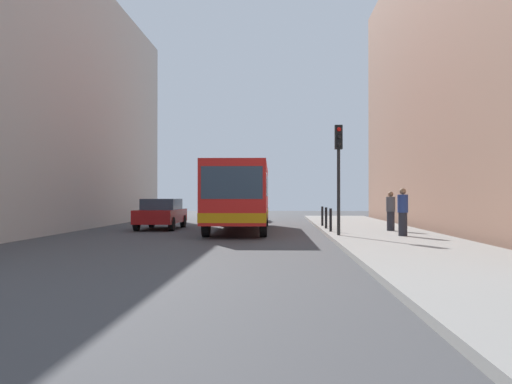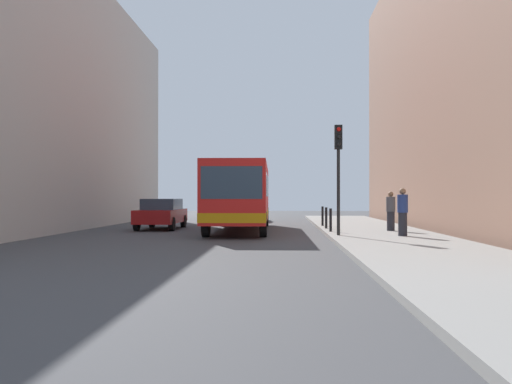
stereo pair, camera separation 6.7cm
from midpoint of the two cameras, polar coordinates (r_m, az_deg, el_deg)
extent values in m
plane|color=#424244|center=(21.86, -1.03, -4.64)|extent=(80.00, 80.00, 0.00)
cube|color=gray|center=(22.17, 13.08, -4.37)|extent=(4.40, 40.00, 0.15)
cube|color=#BCB7AD|center=(29.21, -23.91, 9.05)|extent=(7.00, 32.00, 12.80)
cube|color=#936B56|center=(28.27, 24.03, 11.52)|extent=(7.00, 32.00, 14.89)
cube|color=red|center=(25.64, -1.55, -0.11)|extent=(2.68, 11.04, 2.50)
cube|color=orange|center=(25.65, -1.55, -2.23)|extent=(2.70, 11.06, 0.36)
cube|color=#2D3D4C|center=(20.18, -2.45, 0.98)|extent=(2.26, 0.10, 1.20)
cube|color=#2D3D4C|center=(26.14, -1.48, 0.65)|extent=(2.67, 9.44, 1.00)
cylinder|color=black|center=(21.73, 0.84, -3.34)|extent=(0.30, 1.00, 1.00)
cylinder|color=black|center=(21.88, -5.10, -3.32)|extent=(0.30, 1.00, 1.00)
cylinder|color=black|center=(29.52, 1.08, -2.59)|extent=(0.30, 1.00, 1.00)
cylinder|color=black|center=(29.63, -3.29, -2.58)|extent=(0.30, 1.00, 1.00)
cube|color=maroon|center=(27.39, -9.66, -2.45)|extent=(1.80, 4.40, 0.64)
cube|color=#2D3D4C|center=(27.52, -9.59, -1.23)|extent=(1.60, 2.47, 0.52)
cylinder|color=black|center=(25.77, -8.60, -3.29)|extent=(0.22, 0.64, 0.64)
cylinder|color=black|center=(26.14, -12.13, -3.24)|extent=(0.22, 0.64, 0.64)
cylinder|color=black|center=(28.71, -7.42, -3.00)|extent=(0.22, 0.64, 0.64)
cylinder|color=black|center=(29.04, -10.61, -2.97)|extent=(0.22, 0.64, 0.64)
cube|color=silver|center=(35.68, -0.82, -2.00)|extent=(2.04, 4.49, 0.64)
cube|color=#2D3D4C|center=(35.82, -0.80, -1.07)|extent=(1.73, 2.55, 0.52)
cylinder|color=black|center=(34.11, 0.25, -2.61)|extent=(0.26, 0.65, 0.64)
cylinder|color=black|center=(34.31, -2.48, -2.59)|extent=(0.26, 0.65, 0.64)
cylinder|color=black|center=(37.10, 0.70, -2.44)|extent=(0.26, 0.65, 0.64)
cylinder|color=black|center=(37.28, -1.81, -2.43)|extent=(0.26, 0.65, 0.64)
cylinder|color=black|center=(20.77, 8.59, -0.02)|extent=(0.12, 0.12, 3.20)
cube|color=black|center=(20.89, 8.58, 5.61)|extent=(0.28, 0.24, 0.90)
sphere|color=red|center=(20.79, 8.62, 6.42)|extent=(0.16, 0.16, 0.16)
sphere|color=black|center=(20.76, 8.62, 5.65)|extent=(0.16, 0.16, 0.16)
sphere|color=black|center=(20.73, 8.62, 4.88)|extent=(0.16, 0.16, 0.16)
cylinder|color=black|center=(22.93, 7.79, -2.88)|extent=(0.11, 0.11, 0.95)
cylinder|color=black|center=(25.17, 7.33, -2.66)|extent=(0.11, 0.11, 0.95)
cylinder|color=black|center=(27.42, 6.95, -2.48)|extent=(0.11, 0.11, 0.95)
cylinder|color=#26262D|center=(20.88, 14.98, -3.23)|extent=(0.32, 0.32, 0.85)
cylinder|color=navy|center=(20.86, 14.97, -1.16)|extent=(0.38, 0.38, 0.66)
sphere|color=#8C6647|center=(20.86, 14.97, 0.07)|extent=(0.23, 0.23, 0.23)
cylinder|color=#26262D|center=(23.94, 13.81, -2.94)|extent=(0.32, 0.32, 0.81)
cylinder|color=#4C4C51|center=(23.92, 13.80, -1.22)|extent=(0.38, 0.38, 0.62)
sphere|color=#8C6647|center=(23.91, 13.80, -0.21)|extent=(0.22, 0.22, 0.22)
camera|label=1|loc=(0.03, -89.92, 0.00)|focal=38.79mm
camera|label=2|loc=(0.03, 90.08, 0.00)|focal=38.79mm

